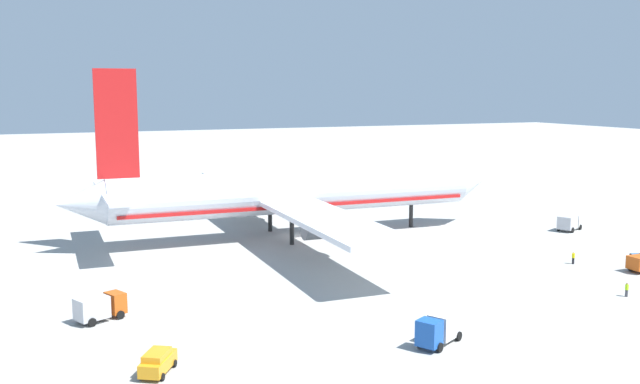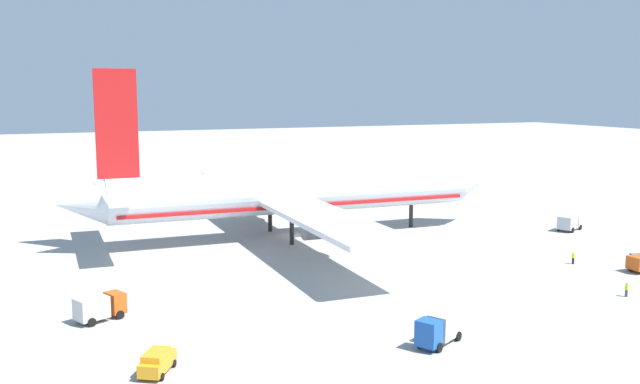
{
  "view_description": "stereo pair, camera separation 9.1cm",
  "coord_description": "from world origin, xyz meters",
  "views": [
    {
      "loc": [
        -40.56,
        -104.46,
        23.71
      ],
      "look_at": [
        5.3,
        3.31,
        6.51
      ],
      "focal_mm": 39.53,
      "sensor_mm": 36.0,
      "label": 1
    },
    {
      "loc": [
        -40.48,
        -104.5,
        23.71
      ],
      "look_at": [
        5.3,
        3.31,
        6.51
      ],
      "focal_mm": 39.53,
      "sensor_mm": 36.0,
      "label": 2
    }
  ],
  "objects": [
    {
      "name": "traffic_cone_2",
      "position": [
        -25.76,
        37.06,
        0.28
      ],
      "size": [
        0.36,
        0.36,
        0.55
      ],
      "primitive_type": "cone",
      "color": "orange",
      "rests_on": "ground"
    },
    {
      "name": "service_van",
      "position": [
        -31.04,
        -47.26,
        1.03
      ],
      "size": [
        3.87,
        4.73,
        1.97
      ],
      "color": "orange",
      "rests_on": "ground"
    },
    {
      "name": "traffic_cone_1",
      "position": [
        20.69,
        39.76,
        0.28
      ],
      "size": [
        0.36,
        0.36,
        0.55
      ],
      "primitive_type": "cone",
      "color": "orange",
      "rests_on": "ground"
    },
    {
      "name": "ground_worker_2",
      "position": [
        22.66,
        -46.12,
        0.83
      ],
      "size": [
        0.41,
        0.41,
        1.64
      ],
      "color": "#3F3F47",
      "rests_on": "ground"
    },
    {
      "name": "service_truck_5",
      "position": [
        -5.43,
        -50.65,
        1.59
      ],
      "size": [
        6.12,
        4.64,
        2.85
      ],
      "color": "#194CA5",
      "rests_on": "ground"
    },
    {
      "name": "ground_worker_0",
      "position": [
        28.0,
        -31.78,
        0.87
      ],
      "size": [
        0.46,
        0.46,
        1.71
      ],
      "color": "black",
      "rests_on": "ground"
    },
    {
      "name": "baggage_cart_1",
      "position": [
        39.26,
        -32.52,
        0.26
      ],
      "size": [
        1.99,
        2.95,
        0.4
      ],
      "color": "#26598C",
      "rests_on": "ground"
    },
    {
      "name": "service_truck_1",
      "position": [
        43.92,
        -13.59,
        1.46
      ],
      "size": [
        5.8,
        4.43,
        2.61
      ],
      "color": "white",
      "rests_on": "ground"
    },
    {
      "name": "airliner",
      "position": [
        -1.31,
        0.05,
        7.22
      ],
      "size": [
        72.07,
        74.58,
        26.58
      ],
      "color": "silver",
      "rests_on": "ground"
    },
    {
      "name": "service_truck_0",
      "position": [
        -34.07,
        -31.22,
        1.51
      ],
      "size": [
        5.48,
        4.04,
        2.67
      ],
      "color": "#BF4C14",
      "rests_on": "ground"
    },
    {
      "name": "ground_plane",
      "position": [
        0.0,
        0.0,
        0.0
      ],
      "size": [
        600.0,
        600.0,
        0.0
      ],
      "primitive_type": "plane",
      "color": "#9E9E99"
    }
  ]
}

